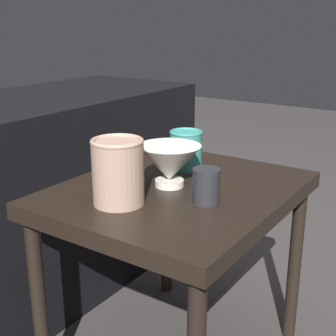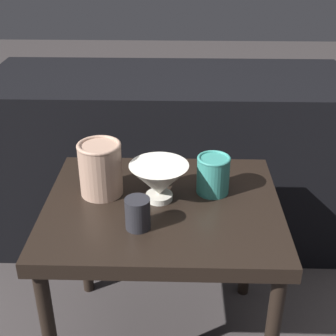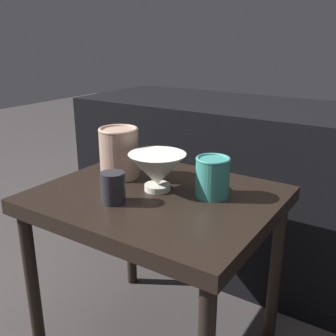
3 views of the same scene
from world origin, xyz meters
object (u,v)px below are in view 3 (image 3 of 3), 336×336
at_px(cup, 113,188).
at_px(bowl, 157,170).
at_px(vase_textured_left, 119,152).
at_px(vase_colorful_right, 213,176).

bearing_deg(cup, bowl, 70.51).
height_order(vase_textured_left, vase_colorful_right, vase_textured_left).
bearing_deg(cup, vase_colorful_right, 42.17).
xyz_separation_m(bowl, vase_colorful_right, (0.14, 0.04, -0.00)).
bearing_deg(bowl, cup, -109.49).
height_order(bowl, vase_colorful_right, vase_colorful_right).
bearing_deg(cup, vase_textured_left, 125.03).
bearing_deg(vase_colorful_right, vase_textured_left, -177.57).
xyz_separation_m(vase_colorful_right, cup, (-0.19, -0.17, -0.02)).
xyz_separation_m(bowl, vase_textured_left, (-0.16, 0.03, 0.02)).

